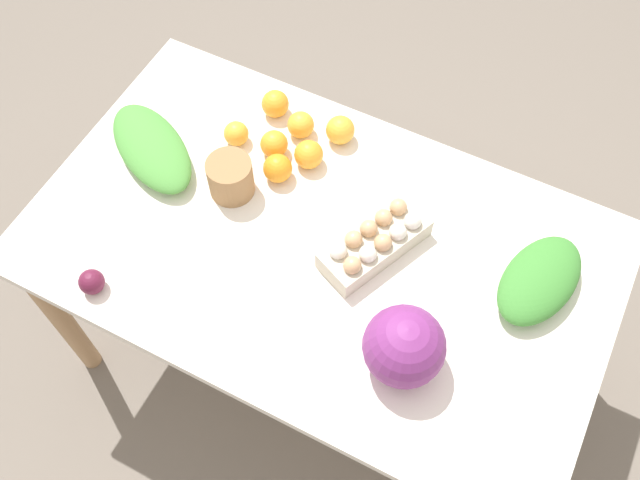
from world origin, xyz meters
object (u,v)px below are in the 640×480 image
(egg_carton, at_px, (375,242))
(paper_bag, at_px, (230,177))
(orange_1, at_px, (274,144))
(cabbage_purple, at_px, (404,346))
(orange_6, at_px, (309,154))
(beet_root, at_px, (92,282))
(orange_0, at_px, (275,104))
(orange_4, at_px, (278,168))
(orange_2, at_px, (301,125))
(orange_5, at_px, (340,130))
(greens_bunch_dandelion, at_px, (152,148))
(greens_bunch_beet_tops, at_px, (540,280))
(orange_3, at_px, (236,134))

(egg_carton, distance_m, paper_bag, 0.41)
(paper_bag, bearing_deg, orange_1, -104.44)
(cabbage_purple, xyz_separation_m, orange_1, (0.55, -0.39, -0.06))
(orange_1, distance_m, orange_6, 0.10)
(beet_root, relative_size, orange_0, 0.81)
(orange_4, distance_m, orange_6, 0.09)
(orange_2, bearing_deg, orange_4, 95.34)
(cabbage_purple, xyz_separation_m, orange_5, (0.41, -0.52, -0.05))
(egg_carton, xyz_separation_m, paper_bag, (0.41, 0.00, 0.01))
(paper_bag, relative_size, beet_root, 1.90)
(greens_bunch_dandelion, distance_m, orange_6, 0.42)
(egg_carton, xyz_separation_m, greens_bunch_beet_tops, (-0.39, -0.08, -0.00))
(orange_2, distance_m, orange_4, 0.16)
(beet_root, relative_size, orange_4, 0.81)
(paper_bag, xyz_separation_m, orange_3, (0.07, -0.14, -0.02))
(orange_2, distance_m, orange_5, 0.11)
(paper_bag, bearing_deg, orange_3, -64.08)
(egg_carton, bearing_deg, orange_0, 80.83)
(beet_root, xyz_separation_m, orange_4, (-0.24, -0.49, 0.01))
(orange_1, distance_m, orange_5, 0.18)
(egg_carton, distance_m, orange_5, 0.36)
(greens_bunch_dandelion, xyz_separation_m, orange_3, (-0.18, -0.15, -0.00))
(greens_bunch_beet_tops, xyz_separation_m, beet_root, (0.95, 0.49, -0.01))
(greens_bunch_beet_tops, height_order, orange_3, greens_bunch_beet_tops)
(greens_bunch_dandelion, xyz_separation_m, orange_5, (-0.42, -0.28, 0.00))
(orange_5, bearing_deg, orange_1, 41.61)
(orange_5, bearing_deg, orange_0, -0.54)
(cabbage_purple, height_order, orange_4, cabbage_purple)
(cabbage_purple, bearing_deg, greens_bunch_dandelion, -15.86)
(orange_2, bearing_deg, orange_3, 36.15)
(paper_bag, xyz_separation_m, orange_1, (-0.04, -0.16, -0.02))
(orange_0, bearing_deg, egg_carton, 147.21)
(egg_carton, relative_size, orange_6, 3.96)
(greens_bunch_dandelion, bearing_deg, orange_2, -141.90)
(orange_0, height_order, orange_6, orange_6)
(greens_bunch_dandelion, relative_size, orange_5, 4.27)
(orange_5, bearing_deg, paper_bag, 57.48)
(orange_3, bearing_deg, orange_6, -173.62)
(beet_root, distance_m, orange_5, 0.75)
(paper_bag, relative_size, greens_bunch_beet_tops, 0.43)
(cabbage_purple, bearing_deg, orange_2, -43.45)
(cabbage_purple, relative_size, orange_2, 2.51)
(greens_bunch_dandelion, relative_size, orange_4, 4.38)
(orange_4, bearing_deg, orange_6, -124.06)
(cabbage_purple, bearing_deg, orange_1, -35.90)
(greens_bunch_beet_tops, xyz_separation_m, orange_4, (0.71, -0.01, -0.00))
(greens_bunch_dandelion, xyz_separation_m, orange_2, (-0.32, -0.25, 0.00))
(egg_carton, distance_m, orange_3, 0.50)
(orange_5, xyz_separation_m, orange_6, (0.04, 0.11, -0.00))
(orange_0, xyz_separation_m, orange_2, (-0.10, 0.03, -0.00))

